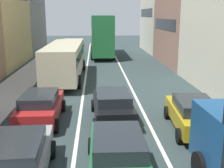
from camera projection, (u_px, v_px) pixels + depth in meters
sidewalk_left at (22, 80)px, 22.97m from camera, size 2.60×64.00×0.14m
lane_stripe_left at (85, 80)px, 23.27m from camera, size 0.16×60.00×0.01m
lane_stripe_right at (127, 80)px, 23.47m from camera, size 0.16×60.00×0.01m
sedan_centre_lane_second at (118, 152)px, 9.41m from camera, size 2.12×4.33×1.49m
wagon_left_lane_second at (17, 159)px, 9.01m from camera, size 2.23×4.38×1.49m
hatchback_centre_lane_third at (113, 105)px, 14.35m from camera, size 2.19×4.36×1.49m
sedan_left_lane_third at (41, 106)px, 14.15m from camera, size 2.07×4.30×1.49m
sedan_right_lane_behind_truck at (193, 114)px, 13.10m from camera, size 2.30×4.41×1.49m
bus_mid_queue_primary at (65, 58)px, 23.26m from camera, size 2.88×10.52×2.90m
bus_far_queue_secondary at (102, 34)px, 35.97m from camera, size 2.83×10.51×5.06m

